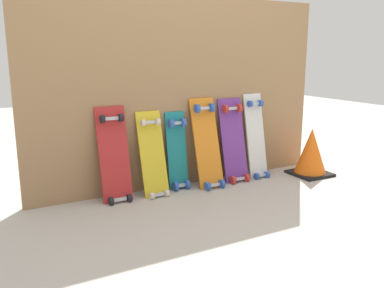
% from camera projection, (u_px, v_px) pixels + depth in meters
% --- Properties ---
extents(ground_plane, '(12.00, 12.00, 0.00)m').
position_uv_depth(ground_plane, '(188.00, 185.00, 3.44)').
color(ground_plane, '#B2AAA0').
extents(plywood_wall_panel, '(2.56, 0.04, 1.51)m').
position_uv_depth(plywood_wall_panel, '(184.00, 93.00, 3.33)').
color(plywood_wall_panel, '#99724C').
rests_on(plywood_wall_panel, ground).
extents(skateboard_red, '(0.22, 0.22, 0.76)m').
position_uv_depth(skateboard_red, '(115.00, 159.00, 3.04)').
color(skateboard_red, '#B22626').
rests_on(skateboard_red, ground).
extents(skateboard_yellow, '(0.20, 0.24, 0.71)m').
position_uv_depth(skateboard_yellow, '(153.00, 159.00, 3.17)').
color(skateboard_yellow, gold).
rests_on(skateboard_yellow, ground).
extents(skateboard_teal, '(0.17, 0.16, 0.68)m').
position_uv_depth(skateboard_teal, '(178.00, 154.00, 3.32)').
color(skateboard_teal, '#197A7F').
rests_on(skateboard_teal, ground).
extents(skateboard_orange, '(0.22, 0.28, 0.78)m').
position_uv_depth(skateboard_orange, '(208.00, 147.00, 3.37)').
color(skateboard_orange, orange).
rests_on(skateboard_orange, ground).
extents(skateboard_purple, '(0.23, 0.24, 0.76)m').
position_uv_depth(skateboard_purple, '(234.00, 144.00, 3.52)').
color(skateboard_purple, '#6B338C').
rests_on(skateboard_purple, ground).
extents(skateboard_white, '(0.18, 0.22, 0.80)m').
position_uv_depth(skateboard_white, '(256.00, 140.00, 3.63)').
color(skateboard_white, silver).
rests_on(skateboard_white, ground).
extents(traffic_cone, '(0.32, 0.32, 0.42)m').
position_uv_depth(traffic_cone, '(311.00, 152.00, 3.69)').
color(traffic_cone, black).
rests_on(traffic_cone, ground).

